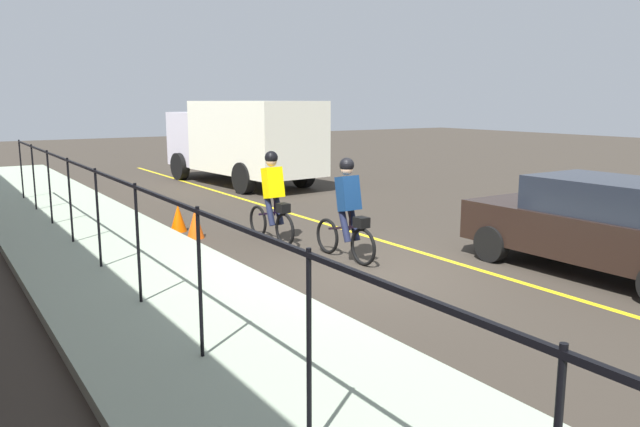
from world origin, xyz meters
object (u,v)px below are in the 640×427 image
at_px(box_truck_background, 243,138).
at_px(traffic_cone_near, 195,224).
at_px(cyclist_follow, 347,210).
at_px(patrol_sedan, 604,225).
at_px(cyclist_lead, 273,197).
at_px(traffic_cone_far, 178,218).

distance_m(box_truck_background, traffic_cone_near, 8.39).
relative_size(cyclist_follow, patrol_sedan, 0.41).
bearing_deg(box_truck_background, cyclist_follow, 158.60).
height_order(cyclist_lead, cyclist_follow, same).
height_order(patrol_sedan, traffic_cone_far, patrol_sedan).
xyz_separation_m(patrol_sedan, traffic_cone_far, (6.98, 4.59, -0.53)).
bearing_deg(cyclist_lead, traffic_cone_near, 42.02).
xyz_separation_m(cyclist_follow, traffic_cone_near, (3.17, 1.58, -0.61)).
relative_size(patrol_sedan, traffic_cone_near, 7.27).
bearing_deg(cyclist_follow, traffic_cone_far, 20.25).
bearing_deg(cyclist_lead, cyclist_follow, -170.15).
relative_size(cyclist_lead, box_truck_background, 0.26).
distance_m(patrol_sedan, traffic_cone_far, 8.37).
height_order(box_truck_background, traffic_cone_far, box_truck_background).
xyz_separation_m(cyclist_lead, traffic_cone_far, (2.02, 1.23, -0.62)).
distance_m(cyclist_follow, traffic_cone_far, 4.36).
bearing_deg(traffic_cone_near, cyclist_follow, -153.48).
bearing_deg(traffic_cone_far, traffic_cone_near, -175.57).
relative_size(box_truck_background, traffic_cone_near, 11.34).
xyz_separation_m(cyclist_lead, patrol_sedan, (-4.96, -3.36, -0.09)).
xyz_separation_m(cyclist_follow, patrol_sedan, (-2.99, -2.94, -0.09)).
bearing_deg(patrol_sedan, cyclist_follow, 43.88).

